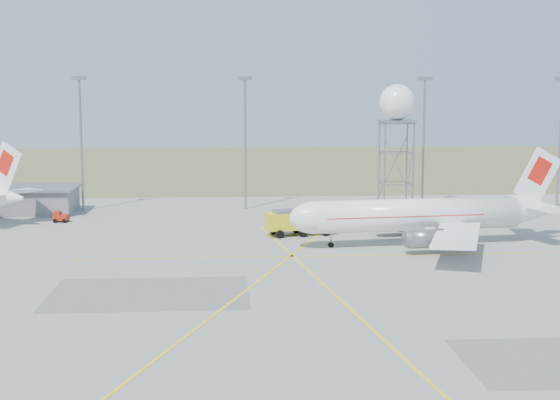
{
  "coord_description": "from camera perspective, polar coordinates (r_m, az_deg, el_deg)",
  "views": [
    {
      "loc": [
        -12.87,
        -54.51,
        18.17
      ],
      "look_at": [
        -6.4,
        40.0,
        4.97
      ],
      "focal_mm": 50.0,
      "sensor_mm": 36.0,
      "label": 1
    }
  ],
  "objects": [
    {
      "name": "radar_tower",
      "position": [
        117.32,
        8.51,
        4.25
      ],
      "size": [
        5.33,
        5.33,
        19.29
      ],
      "color": "gray",
      "rests_on": "ground"
    },
    {
      "name": "mast_d",
      "position": [
        131.74,
        19.82,
        4.81
      ],
      "size": [
        2.2,
        0.5,
        20.5
      ],
      "color": "gray",
      "rests_on": "ground"
    },
    {
      "name": "building_grey",
      "position": [
        123.85,
        -18.92,
        -0.01
      ],
      "size": [
        19.0,
        10.0,
        3.9
      ],
      "color": "gray",
      "rests_on": "ground"
    },
    {
      "name": "fire_truck",
      "position": [
        99.4,
        1.58,
        -1.64
      ],
      "size": [
        8.97,
        4.86,
        3.42
      ],
      "rotation": [
        0.0,
        0.0,
        0.21
      ],
      "color": "#D0CB18",
      "rests_on": "ground"
    },
    {
      "name": "mast_c",
      "position": [
        124.55,
        10.48,
        4.99
      ],
      "size": [
        2.2,
        0.5,
        20.5
      ],
      "color": "gray",
      "rests_on": "ground"
    },
    {
      "name": "mast_a",
      "position": [
        122.68,
        -14.36,
        4.83
      ],
      "size": [
        2.2,
        0.5,
        20.5
      ],
      "color": "gray",
      "rests_on": "ground"
    },
    {
      "name": "baggage_tug",
      "position": [
        113.52,
        -15.74,
        -1.28
      ],
      "size": [
        2.19,
        1.87,
        1.56
      ],
      "rotation": [
        0.0,
        0.0,
        -0.14
      ],
      "color": "#A1210B",
      "rests_on": "ground"
    },
    {
      "name": "mast_b",
      "position": [
        120.7,
        -2.56,
        5.03
      ],
      "size": [
        2.2,
        0.5,
        20.5
      ],
      "color": "gray",
      "rests_on": "ground"
    },
    {
      "name": "grass_strip",
      "position": [
        195.78,
        -0.13,
        2.61
      ],
      "size": [
        400.0,
        120.0,
        0.03
      ],
      "primitive_type": "cube",
      "color": "olive",
      "rests_on": "ground"
    },
    {
      "name": "airliner_main",
      "position": [
        94.45,
        10.32,
        -1.11
      ],
      "size": [
        33.92,
        32.82,
        11.55
      ],
      "rotation": [
        0.0,
        0.0,
        3.25
      ],
      "color": "white",
      "rests_on": "ground"
    },
    {
      "name": "ground",
      "position": [
        58.88,
        9.05,
        -10.14
      ],
      "size": [
        400.0,
        400.0,
        0.0
      ],
      "primitive_type": "plane",
      "color": "#9D9E98",
      "rests_on": "ground"
    }
  ]
}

